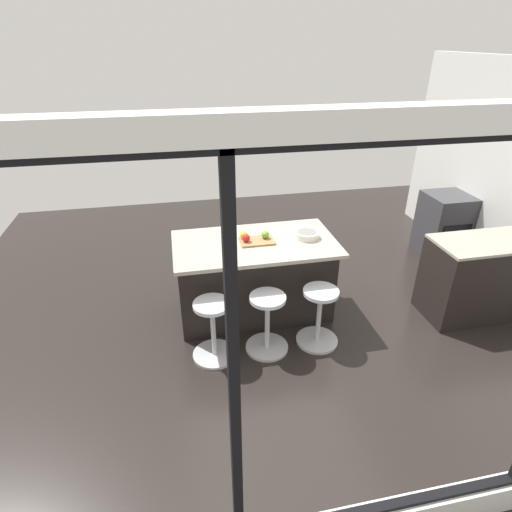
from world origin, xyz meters
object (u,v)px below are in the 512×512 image
(apple_green, at_px, (265,235))
(fruit_bowl, at_px, (307,234))
(stool_near_camera, at_px, (213,332))
(apple_yellow, at_px, (243,235))
(stool_middle, at_px, (267,325))
(cutting_board, at_px, (257,241))
(oven_range, at_px, (444,224))
(apple_red, at_px, (246,238))
(stool_by_window, at_px, (319,318))
(kitchen_island, at_px, (254,277))

(apple_green, bearing_deg, fruit_bowl, 175.20)
(stool_near_camera, xyz_separation_m, apple_yellow, (-0.43, -0.69, 0.69))
(stool_near_camera, height_order, apple_green, apple_green)
(stool_middle, height_order, stool_near_camera, same)
(apple_yellow, distance_m, fruit_bowl, 0.69)
(cutting_board, bearing_deg, stool_near_camera, 47.43)
(oven_range, bearing_deg, apple_red, 17.86)
(stool_middle, xyz_separation_m, fruit_bowl, (-0.57, -0.61, 0.67))
(stool_middle, xyz_separation_m, apple_yellow, (0.11, -0.69, 0.69))
(stool_by_window, xyz_separation_m, apple_yellow, (0.65, -0.69, 0.69))
(apple_red, bearing_deg, stool_near_camera, 53.57)
(apple_red, bearing_deg, apple_yellow, -81.55)
(stool_middle, bearing_deg, apple_green, -100.42)
(stool_near_camera, height_order, apple_yellow, apple_yellow)
(fruit_bowl, bearing_deg, kitchen_island, -5.09)
(stool_by_window, distance_m, cutting_board, 1.03)
(kitchen_island, height_order, apple_yellow, apple_yellow)
(stool_near_camera, bearing_deg, kitchen_island, -129.58)
(kitchen_island, bearing_deg, stool_near_camera, 50.42)
(apple_green, bearing_deg, stool_near_camera, 44.24)
(stool_middle, relative_size, stool_near_camera, 1.00)
(stool_near_camera, bearing_deg, apple_yellow, -122.05)
(apple_green, bearing_deg, stool_middle, 79.58)
(oven_range, bearing_deg, cutting_board, 18.34)
(cutting_board, distance_m, apple_green, 0.11)
(kitchen_island, xyz_separation_m, apple_red, (0.10, 0.05, 0.52))
(stool_middle, bearing_deg, apple_yellow, -80.96)
(apple_red, bearing_deg, oven_range, -162.14)
(apple_yellow, bearing_deg, cutting_board, 150.24)
(stool_near_camera, bearing_deg, cutting_board, -132.57)
(kitchen_island, distance_m, stool_near_camera, 0.87)
(kitchen_island, height_order, stool_by_window, kitchen_island)
(kitchen_island, xyz_separation_m, stool_by_window, (-0.54, 0.66, -0.17))
(stool_by_window, distance_m, stool_near_camera, 1.09)
(apple_green, bearing_deg, oven_range, -161.61)
(kitchen_island, bearing_deg, apple_red, 28.56)
(kitchen_island, relative_size, fruit_bowl, 6.78)
(stool_middle, bearing_deg, kitchen_island, -90.00)
(apple_red, bearing_deg, apple_green, -169.48)
(kitchen_island, distance_m, stool_by_window, 0.87)
(oven_range, xyz_separation_m, apple_red, (3.10, 1.00, 0.55))
(oven_range, relative_size, apple_yellow, 10.95)
(apple_red, height_order, apple_yellow, apple_red)
(stool_near_camera, bearing_deg, stool_middle, 180.00)
(apple_yellow, xyz_separation_m, fruit_bowl, (-0.68, 0.09, -0.02))
(stool_by_window, height_order, cutting_board, cutting_board)
(stool_near_camera, bearing_deg, fruit_bowl, -151.45)
(stool_by_window, relative_size, fruit_bowl, 2.51)
(apple_green, xyz_separation_m, fruit_bowl, (-0.45, 0.04, -0.02))
(oven_range, height_order, apple_green, apple_green)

